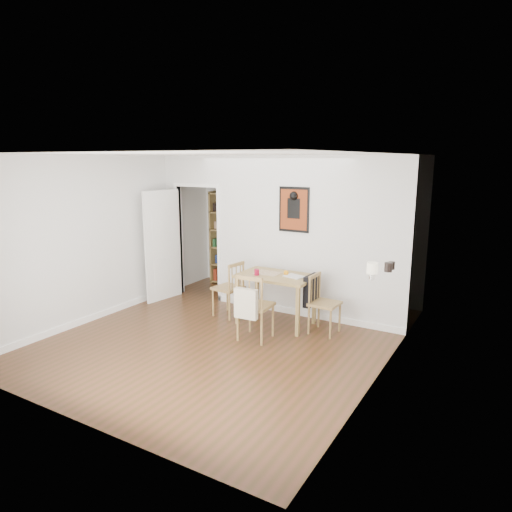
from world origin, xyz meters
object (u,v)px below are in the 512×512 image
Objects in this scene: ceramic_jar_a at (388,267)px; ceramic_jar_b at (392,265)px; dining_table at (276,281)px; chair_left at (228,289)px; chair_right at (324,303)px; red_glass at (257,272)px; fireplace at (382,316)px; notebook at (294,276)px; mantel_lamp at (372,269)px; orange_fruit at (286,273)px; chair_front at (255,306)px; bookshelf at (230,239)px.

ceramic_jar_b is (0.00, 0.15, -0.01)m from ceramic_jar_a.
dining_table is 0.89m from chair_left.
chair_right is at bearing 1.27° from dining_table.
red_glass is at bearing -10.57° from chair_left.
chair_right is at bearing 150.26° from fireplace.
notebook is 2.85× the size of ceramic_jar_b.
chair_right is 4.36× the size of mantel_lamp.
ceramic_jar_a is (1.02, -0.44, 0.76)m from chair_right.
fireplace is 1.77m from orange_fruit.
red_glass reaches higher than orange_fruit.
chair_front is 8.29× the size of ceramic_jar_a.
chair_left is 1.64m from chair_right.
fireplace is at bearing -10.91° from red_glass.
fireplace is 4.32× the size of notebook.
orange_fruit is (-0.64, 0.04, 0.37)m from chair_right.
ceramic_jar_a reaches higher than notebook.
orange_fruit reaches higher than dining_table.
mantel_lamp is (1.99, -0.74, 0.45)m from red_glass.
ceramic_jar_a reaches higher than orange_fruit.
fireplace is at bearing -30.13° from bookshelf.
red_glass is 0.96× the size of ceramic_jar_b.
dining_table is 0.73m from chair_front.
orange_fruit is at bearing -36.76° from bookshelf.
ceramic_jar_b is at bearing -11.61° from notebook.
notebook is at bearing 177.86° from chair_right.
red_glass is at bearing 169.09° from fireplace.
fireplace is (1.01, -0.58, 0.16)m from chair_right.
bookshelf is 16.17× the size of ceramic_jar_a.
fireplace is 16.41× the size of orange_fruit.
ceramic_jar_a is at bearing 8.88° from chair_front.
ceramic_jar_a is (2.05, -0.26, 0.38)m from red_glass.
ceramic_jar_b reaches higher than red_glass.
chair_right is 1.17m from fireplace.
dining_table is at bearing 152.36° from mantel_lamp.
chair_left is at bearing -177.59° from chair_right.
mantel_lamp is 0.64m from ceramic_jar_b.
chair_left is 4.51× the size of mantel_lamp.
chair_front is 1.89m from mantel_lamp.
chair_right is 9.13× the size of red_glass.
chair_front is at bearing -109.40° from notebook.
fireplace is at bearing -93.33° from ceramic_jar_a.
bookshelf reaches higher than notebook.
fireplace reaches higher than chair_right.
bookshelf reaches higher than chair_left.
chair_left reaches higher than notebook.
orange_fruit is (0.39, 0.22, -0.01)m from red_glass.
dining_table is 0.93× the size of fireplace.
ceramic_jar_b is at bearing -4.79° from chair_left.
ceramic_jar_a is at bearing -7.19° from red_glass.
ceramic_jar_b is (3.72, -1.87, 0.27)m from bookshelf.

